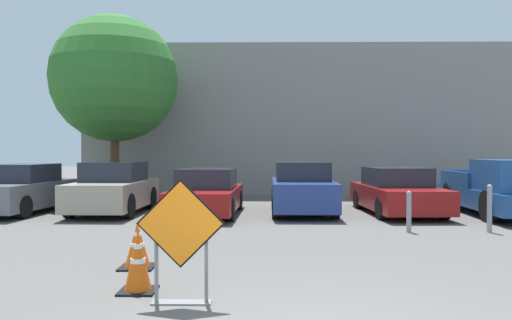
{
  "coord_description": "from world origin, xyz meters",
  "views": [
    {
      "loc": [
        -0.57,
        -4.55,
        1.84
      ],
      "look_at": [
        -0.8,
        13.01,
        1.56
      ],
      "focal_mm": 35.0,
      "sensor_mm": 36.0,
      "label": 1
    }
  ],
  "objects": [
    {
      "name": "parked_car_nearest",
      "position": [
        -7.87,
        10.4,
        0.68
      ],
      "size": [
        2.01,
        4.23,
        1.48
      ],
      "rotation": [
        0.0,
        0.0,
        3.08
      ],
      "color": "slate",
      "rests_on": "ground_plane"
    },
    {
      "name": "parked_car_fourth",
      "position": [
        0.63,
        10.42,
        0.72
      ],
      "size": [
        1.88,
        4.04,
        1.54
      ],
      "rotation": [
        0.0,
        0.0,
        3.13
      ],
      "color": "navy",
      "rests_on": "ground_plane"
    },
    {
      "name": "bollard_nearest",
      "position": [
        2.79,
        6.88,
        0.5
      ],
      "size": [
        0.12,
        0.12,
        0.95
      ],
      "color": "gray",
      "rests_on": "ground_plane"
    },
    {
      "name": "parked_car_third",
      "position": [
        -2.2,
        10.02,
        0.62
      ],
      "size": [
        1.98,
        4.36,
        1.35
      ],
      "rotation": [
        0.0,
        0.0,
        3.1
      ],
      "color": "maroon",
      "rests_on": "ground_plane"
    },
    {
      "name": "parked_car_second",
      "position": [
        -5.03,
        10.34,
        0.71
      ],
      "size": [
        1.92,
        4.05,
        1.54
      ],
      "rotation": [
        0.0,
        0.0,
        3.12
      ],
      "color": "#A39984",
      "rests_on": "ground_plane"
    },
    {
      "name": "building_facade_backdrop",
      "position": [
        1.4,
        18.75,
        3.2
      ],
      "size": [
        19.15,
        5.0,
        6.41
      ],
      "color": "gray",
      "rests_on": "ground_plane"
    },
    {
      "name": "bollard_second",
      "position": [
        4.62,
        6.88,
        0.58
      ],
      "size": [
        0.12,
        0.12,
        1.1
      ],
      "color": "gray",
      "rests_on": "ground_plane"
    },
    {
      "name": "road_closed_sign",
      "position": [
        -1.55,
        1.43,
        0.84
      ],
      "size": [
        1.07,
        0.2,
        1.52
      ],
      "color": "black",
      "rests_on": "ground_plane"
    },
    {
      "name": "pickup_truck",
      "position": [
        6.28,
        9.72,
        0.74
      ],
      "size": [
        2.15,
        5.33,
        1.63
      ],
      "rotation": [
        0.0,
        0.0,
        3.09
      ],
      "color": "navy",
      "rests_on": "ground_plane"
    },
    {
      "name": "parked_car_fifth",
      "position": [
        3.46,
        10.4,
        0.64
      ],
      "size": [
        2.06,
        4.46,
        1.38
      ],
      "rotation": [
        0.0,
        0.0,
        3.18
      ],
      "color": "maroon",
      "rests_on": "ground_plane"
    },
    {
      "name": "street_tree_behind_lot",
      "position": [
        -6.01,
        13.73,
        4.52
      ],
      "size": [
        4.64,
        4.64,
        6.85
      ],
      "color": "#513823",
      "rests_on": "ground_plane"
    },
    {
      "name": "traffic_cone_second",
      "position": [
        -2.55,
        3.31,
        0.35
      ],
      "size": [
        0.54,
        0.54,
        0.73
      ],
      "color": "black",
      "rests_on": "ground_plane"
    },
    {
      "name": "traffic_cone_nearest",
      "position": [
        -2.21,
        1.96,
        0.4
      ],
      "size": [
        0.48,
        0.48,
        0.82
      ],
      "color": "black",
      "rests_on": "ground_plane"
    },
    {
      "name": "ground_plane",
      "position": [
        0.0,
        10.0,
        0.0
      ],
      "size": [
        96.0,
        96.0,
        0.0
      ],
      "primitive_type": "plane",
      "color": "#565451"
    }
  ]
}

